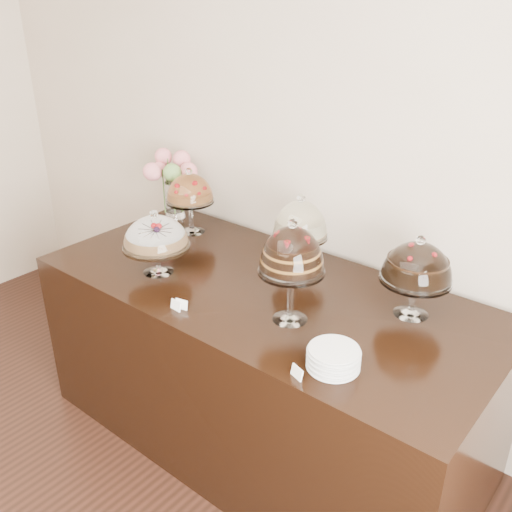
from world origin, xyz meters
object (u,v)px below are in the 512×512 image
Objects in this scene: display_counter at (262,366)px; cake_stand_fruit_tart at (190,191)px; flower_vase at (173,175)px; cake_stand_cheesecake at (300,223)px; cake_stand_dark_choco at (417,266)px; plate_stack at (333,358)px; cake_stand_choco_layer at (292,254)px; cake_stand_sugar_sponge at (156,235)px.

display_counter is 5.85× the size of cake_stand_fruit_tart.
flower_vase reaches higher than display_counter.
cake_stand_cheesecake is 1.07× the size of cake_stand_dark_choco.
cake_stand_fruit_tart reaches higher than plate_stack.
cake_stand_cheesecake is 0.98m from flower_vase.
flower_vase is 2.09× the size of plate_stack.
cake_stand_choco_layer reaches higher than cake_stand_fruit_tart.
cake_stand_sugar_sponge is 0.51m from cake_stand_fruit_tart.
display_counter is 0.83m from plate_stack.
display_counter is at bearing 151.15° from cake_stand_choco_layer.
cake_stand_choco_layer is 0.53m from cake_stand_dark_choco.
cake_stand_sugar_sponge is 1.21m from cake_stand_dark_choco.
cake_stand_choco_layer is (0.76, 0.06, 0.11)m from cake_stand_sugar_sponge.
cake_stand_choco_layer is (0.26, -0.14, 0.75)m from display_counter.
cake_stand_fruit_tart is 0.93× the size of flower_vase.
cake_stand_dark_choco is 1.89× the size of plate_stack.
flower_vase is (-0.46, 0.55, 0.07)m from cake_stand_sugar_sponge.
flower_vase reaches higher than cake_stand_cheesecake.
cake_stand_dark_choco reaches higher than plate_stack.
cake_stand_choco_layer reaches higher than flower_vase.
cake_stand_cheesecake reaches higher than display_counter.
cake_stand_fruit_tart is 1.44m from plate_stack.
cake_stand_sugar_sponge reaches higher than plate_stack.
cake_stand_dark_choco is (0.62, -0.04, -0.01)m from cake_stand_cheesecake.
cake_stand_choco_layer is 0.45m from plate_stack.
flower_vase is at bearing 174.83° from cake_stand_cheesecake.
cake_stand_dark_choco is 0.57m from plate_stack.
cake_stand_choco_layer reaches higher than cake_stand_sugar_sponge.
display_counter is 6.02× the size of cake_stand_dark_choco.
display_counter is 6.76× the size of cake_stand_sugar_sponge.
cake_stand_sugar_sponge is 1.10m from plate_stack.
cake_stand_dark_choco is at bearing -4.10° from cake_stand_cheesecake.
cake_stand_choco_layer is 1.07m from cake_stand_fruit_tart.
plate_stack is (1.55, -0.67, -0.22)m from flower_vase.
cake_stand_sugar_sponge is 0.77m from cake_stand_choco_layer.
cake_stand_cheesecake is 0.62m from cake_stand_dark_choco.
plate_stack is at bearing -95.80° from cake_stand_dark_choco.
display_counter is 0.96m from cake_stand_dark_choco.
flower_vase reaches higher than cake_stand_fruit_tart.
cake_stand_sugar_sponge is 0.89× the size of cake_stand_dark_choco.
cake_stand_sugar_sponge is at bearing 173.83° from plate_stack.
cake_stand_sugar_sponge is 0.72m from flower_vase.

